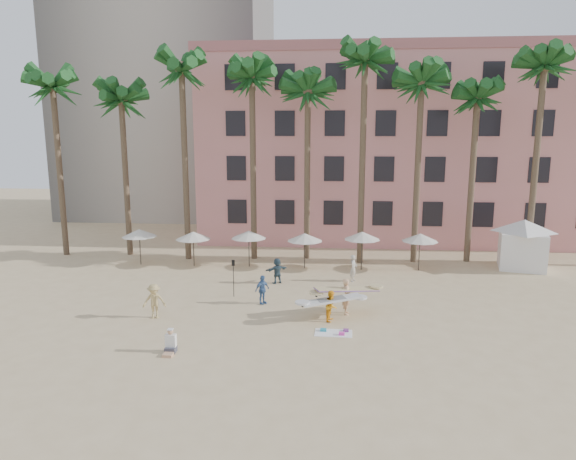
% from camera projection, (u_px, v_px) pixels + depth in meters
% --- Properties ---
extents(ground, '(120.00, 120.00, 0.00)m').
position_uv_depth(ground, '(311.00, 338.00, 24.22)').
color(ground, '#D1B789').
rests_on(ground, ground).
extents(pink_hotel, '(35.00, 14.00, 16.00)m').
position_uv_depth(pink_hotel, '(399.00, 149.00, 47.56)').
color(pink_hotel, pink).
rests_on(pink_hotel, ground).
extents(palm_row, '(44.40, 5.40, 16.30)m').
position_uv_depth(palm_row, '(329.00, 83.00, 36.40)').
color(palm_row, brown).
rests_on(palm_row, ground).
extents(umbrella_row, '(22.50, 2.70, 2.73)m').
position_uv_depth(umbrella_row, '(277.00, 236.00, 36.26)').
color(umbrella_row, '#332B23').
rests_on(umbrella_row, ground).
extents(cabana, '(5.44, 5.44, 3.50)m').
position_uv_depth(cabana, '(523.00, 240.00, 36.17)').
color(cabana, white).
rests_on(cabana, ground).
extents(beach_towel, '(1.83, 1.06, 0.14)m').
position_uv_depth(beach_towel, '(335.00, 332.00, 24.76)').
color(beach_towel, white).
rests_on(beach_towel, ground).
extents(carrier_yellow, '(3.49, 2.08, 1.95)m').
position_uv_depth(carrier_yellow, '(347.00, 294.00, 27.15)').
color(carrier_yellow, tan).
rests_on(carrier_yellow, ground).
extents(carrier_white, '(3.19, 1.79, 1.59)m').
position_uv_depth(carrier_white, '(331.00, 304.00, 26.23)').
color(carrier_white, '#FFAB1A').
rests_on(carrier_white, ground).
extents(beachgoers, '(11.53, 8.44, 1.84)m').
position_uv_depth(beachgoers, '(242.00, 284.00, 29.74)').
color(beachgoers, '#BCB4A6').
rests_on(beachgoers, ground).
extents(paddle, '(0.18, 0.04, 2.23)m').
position_uv_depth(paddle, '(233.00, 273.00, 29.96)').
color(paddle, black).
rests_on(paddle, ground).
extents(seated_man, '(0.47, 0.82, 1.07)m').
position_uv_depth(seated_man, '(170.00, 345.00, 22.51)').
color(seated_man, '#3F3F4C').
rests_on(seated_man, ground).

